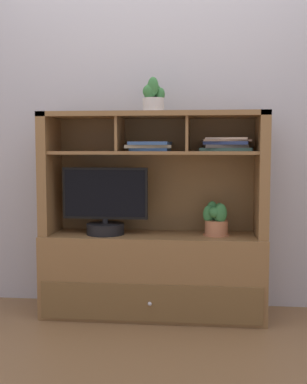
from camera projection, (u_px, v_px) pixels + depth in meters
floor_plane at (154, 315)px, 3.11m from camera, size 6.00×6.00×0.02m
back_wall at (157, 93)px, 3.22m from camera, size 6.00×0.02×2.80m
media_console at (154, 250)px, 3.08m from camera, size 1.37×0.43×1.26m
tv_monitor at (105, 207)px, 3.04m from camera, size 0.53×0.23×0.41m
potted_orchid at (216, 220)px, 3.01m from camera, size 0.16×0.16×0.21m
magazine_stack_left at (226, 144)px, 3.00m from camera, size 0.32×0.22×0.08m
magazine_stack_centre at (150, 146)px, 2.98m from camera, size 0.29×0.23×0.06m
potted_succulent at (153, 98)px, 2.99m from camera, size 0.15×0.15×0.21m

